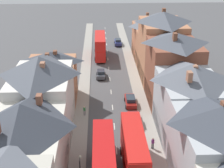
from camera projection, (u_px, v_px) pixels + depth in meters
name	position (u px, v px, depth m)	size (l,w,h in m)	color
pavement_left	(84.00, 88.00, 59.70)	(2.20, 104.00, 0.14)	gray
pavement_right	(137.00, 87.00, 60.11)	(2.20, 104.00, 0.14)	gray
centre_line_dashes	(111.00, 92.00, 58.11)	(0.14, 97.80, 0.01)	silver
terrace_row_left	(24.00, 150.00, 32.79)	(8.00, 50.22, 12.07)	brown
terrace_row_right	(183.00, 89.00, 45.89)	(8.00, 72.12, 14.04)	#A36042
double_decker_bus_lead	(100.00, 46.00, 74.91)	(2.74, 10.80, 5.30)	red
double_decker_bus_mid_street	(104.00, 162.00, 35.13)	(2.74, 10.80, 5.30)	red
double_decker_bus_far_approaching	(134.00, 152.00, 36.86)	(2.74, 10.80, 5.30)	red
car_near_blue	(134.00, 119.00, 47.64)	(1.90, 4.14, 1.61)	maroon
car_near_silver	(101.00, 74.00, 63.99)	(1.90, 3.88, 1.64)	#4C515B
car_parked_left_a	(118.00, 42.00, 84.58)	(1.90, 4.50, 1.71)	navy
car_mid_black	(130.00, 101.00, 53.11)	(1.90, 4.53, 1.61)	maroon
pedestrian_mid_left	(153.00, 143.00, 41.52)	(0.36, 0.22, 1.61)	#23232D
pedestrian_mid_right	(84.00, 110.00, 49.59)	(0.36, 0.22, 1.61)	gray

